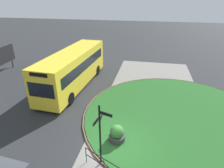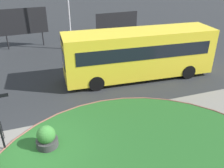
{
  "view_description": "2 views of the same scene",
  "coord_description": "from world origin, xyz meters",
  "px_view_note": "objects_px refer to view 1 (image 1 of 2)",
  "views": [
    {
      "loc": [
        -8.36,
        -1.44,
        8.01
      ],
      "look_at": [
        4.37,
        1.19,
        1.94
      ],
      "focal_mm": 30.63,
      "sensor_mm": 36.0,
      "label": 1
    },
    {
      "loc": [
        0.5,
        -8.82,
        7.59
      ],
      "look_at": [
        4.13,
        1.73,
        1.81
      ],
      "focal_mm": 38.89,
      "sensor_mm": 36.0,
      "label": 2
    }
  ],
  "objects_px": {
    "bus_yellow": "(73,68)",
    "planter_near_signpost": "(117,135)",
    "signpost_directional": "(100,132)",
    "billboard_right": "(1,57)"
  },
  "relations": [
    {
      "from": "signpost_directional",
      "to": "bus_yellow",
      "type": "xyz_separation_m",
      "value": [
        8.75,
        4.93,
        -0.28
      ]
    },
    {
      "from": "signpost_directional",
      "to": "bus_yellow",
      "type": "bearing_deg",
      "value": 29.43
    },
    {
      "from": "bus_yellow",
      "to": "billboard_right",
      "type": "height_order",
      "value": "bus_yellow"
    },
    {
      "from": "signpost_directional",
      "to": "billboard_right",
      "type": "distance_m",
      "value": 17.63
    },
    {
      "from": "billboard_right",
      "to": "planter_near_signpost",
      "type": "distance_m",
      "value": 17.06
    },
    {
      "from": "billboard_right",
      "to": "planter_near_signpost",
      "type": "xyz_separation_m",
      "value": [
        -8.62,
        -14.67,
        -1.3
      ]
    },
    {
      "from": "billboard_right",
      "to": "signpost_directional",
      "type": "bearing_deg",
      "value": -129.13
    },
    {
      "from": "signpost_directional",
      "to": "billboard_right",
      "type": "xyz_separation_m",
      "value": [
        10.45,
        14.19,
        -0.27
      ]
    },
    {
      "from": "bus_yellow",
      "to": "planter_near_signpost",
      "type": "distance_m",
      "value": 8.88
    },
    {
      "from": "signpost_directional",
      "to": "planter_near_signpost",
      "type": "distance_m",
      "value": 2.46
    }
  ]
}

